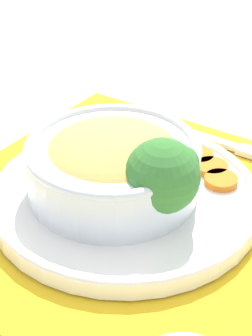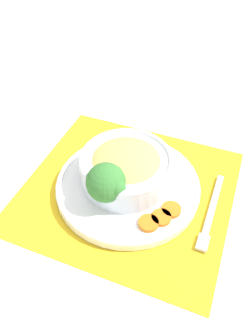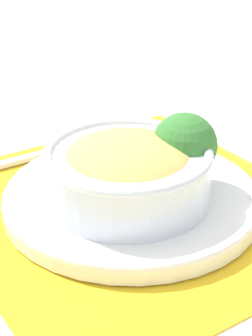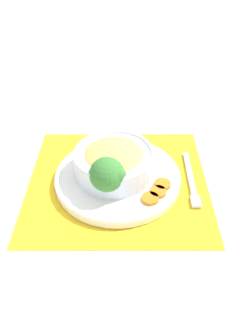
% 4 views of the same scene
% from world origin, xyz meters
% --- Properties ---
extents(ground_plane, '(4.00, 4.00, 0.00)m').
position_xyz_m(ground_plane, '(0.00, 0.00, 0.00)').
color(ground_plane, white).
extents(placemat, '(0.43, 0.40, 0.00)m').
position_xyz_m(placemat, '(0.00, 0.00, 0.00)').
color(placemat, yellow).
rests_on(placemat, ground_plane).
extents(plate, '(0.29, 0.29, 0.02)m').
position_xyz_m(plate, '(0.00, 0.00, 0.02)').
color(plate, white).
rests_on(plate, placemat).
extents(bowl, '(0.18, 0.18, 0.07)m').
position_xyz_m(bowl, '(0.01, -0.01, 0.06)').
color(bowl, silver).
rests_on(bowl, plate).
extents(broccoli_floret, '(0.07, 0.07, 0.09)m').
position_xyz_m(broccoli_floret, '(0.02, 0.06, 0.07)').
color(broccoli_floret, '#759E51').
rests_on(broccoli_floret, plate).
extents(carrot_slice_near, '(0.04, 0.04, 0.01)m').
position_xyz_m(carrot_slice_near, '(-0.07, 0.08, 0.02)').
color(carrot_slice_near, orange).
rests_on(carrot_slice_near, plate).
extents(carrot_slice_middle, '(0.04, 0.04, 0.01)m').
position_xyz_m(carrot_slice_middle, '(-0.08, 0.06, 0.02)').
color(carrot_slice_middle, orange).
rests_on(carrot_slice_middle, plate).
extents(carrot_slice_far, '(0.04, 0.04, 0.01)m').
position_xyz_m(carrot_slice_far, '(-0.10, 0.04, 0.02)').
color(carrot_slice_far, orange).
rests_on(carrot_slice_far, plate).
extents(fork, '(0.03, 0.18, 0.01)m').
position_xyz_m(fork, '(-0.17, 0.02, 0.01)').
color(fork, silver).
rests_on(fork, placemat).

